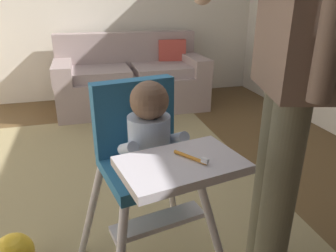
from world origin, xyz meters
name	(u,v)px	position (x,y,z in m)	size (l,w,h in m)	color
ground	(132,201)	(0.00, 0.00, -0.05)	(5.79, 6.43, 0.10)	brown
area_rug	(100,192)	(-0.21, 0.09, 0.00)	(2.34, 2.87, 0.01)	#93845B
couch	(131,79)	(0.32, 1.92, 0.33)	(1.74, 0.86, 0.86)	gray
high_chair	(148,150)	(-0.02, -0.68, 0.67)	(0.70, 0.80, 0.97)	silver
adult_standing	(290,73)	(0.50, -0.82, 1.00)	(0.50, 0.58, 1.75)	#67624D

